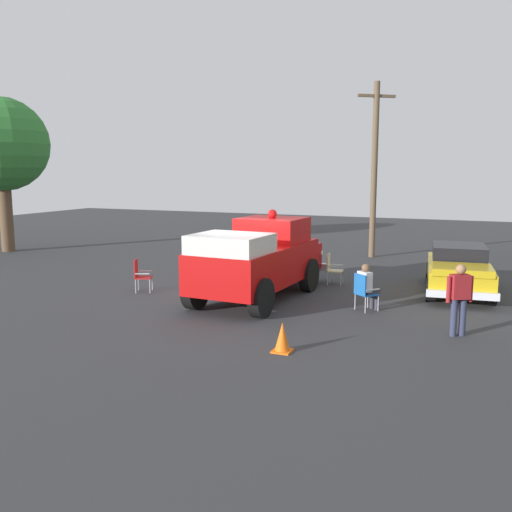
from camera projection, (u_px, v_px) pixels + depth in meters
ground_plane at (235, 301)px, 16.15m from camera, size 60.00×60.00×0.00m
vintage_fire_truck at (259, 258)px, 16.37m from camera, size 2.60×6.06×2.59m
classic_hot_rod at (459, 269)px, 17.12m from camera, size 2.30×4.53×1.46m
lawn_chair_near_truck at (363, 290)px, 14.95m from camera, size 0.69×0.69×1.02m
lawn_chair_by_car at (140, 273)px, 17.29m from camera, size 0.65×0.65×1.02m
lawn_chair_spare at (332, 267)px, 18.46m from camera, size 0.54×0.56×1.02m
spectator_seated at (367, 285)px, 15.00m from camera, size 0.63×0.65×1.29m
spectator_standing at (459, 295)px, 12.64m from camera, size 0.60×0.44×1.68m
oak_tree_distant at (1, 145)px, 25.22m from camera, size 4.25×4.25×7.06m
utility_pole at (374, 168)px, 23.67m from camera, size 1.44×1.10×7.45m
traffic_cone at (282, 338)px, 11.63m from camera, size 0.40×0.40×0.64m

